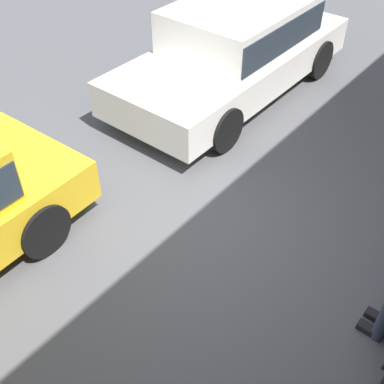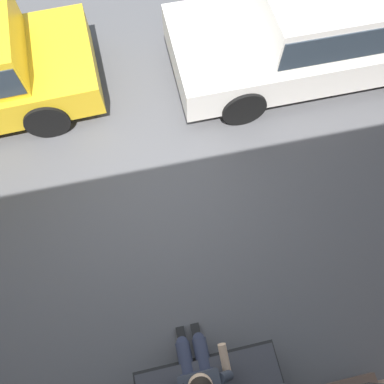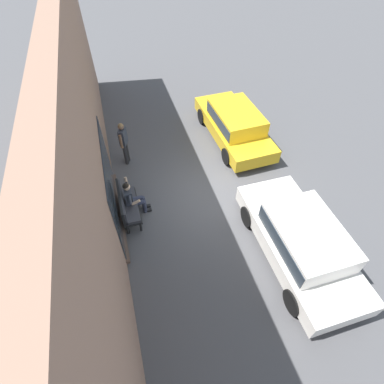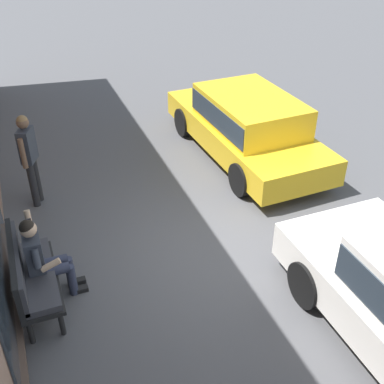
# 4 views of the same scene
# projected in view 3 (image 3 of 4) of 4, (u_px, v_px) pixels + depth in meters

# --- Properties ---
(ground_plane) EXTENTS (60.00, 60.00, 0.00)m
(ground_plane) POSITION_uv_depth(u_px,v_px,m) (213.00, 194.00, 10.27)
(ground_plane) COLOR #4C4C4F
(building_facade) EXTENTS (18.00, 0.51, 5.90)m
(building_facade) POSITION_uv_depth(u_px,v_px,m) (90.00, 143.00, 7.46)
(building_facade) COLOR #93705B
(building_facade) RESTS_ON ground_plane
(bench) EXTENTS (1.52, 0.55, 1.00)m
(bench) POSITION_uv_depth(u_px,v_px,m) (126.00, 204.00, 9.22)
(bench) COLOR black
(bench) RESTS_ON ground_plane
(person_on_phone) EXTENTS (0.73, 0.74, 1.34)m
(person_on_phone) POSITION_uv_depth(u_px,v_px,m) (132.00, 197.00, 9.23)
(person_on_phone) COLOR #2D3347
(person_on_phone) RESTS_ON ground_plane
(parked_car_near) EXTENTS (4.49, 1.97, 1.45)m
(parked_car_near) POSITION_uv_depth(u_px,v_px,m) (302.00, 240.00, 8.06)
(parked_car_near) COLOR white
(parked_car_near) RESTS_ON ground_plane
(parked_car_mid) EXTENTS (4.52, 1.98, 1.39)m
(parked_car_mid) POSITION_uv_depth(u_px,v_px,m) (235.00, 123.00, 11.78)
(parked_car_mid) COLOR gold
(parked_car_mid) RESTS_ON ground_plane
(pedestrian_standing) EXTENTS (0.51, 0.33, 1.73)m
(pedestrian_standing) POSITION_uv_depth(u_px,v_px,m) (124.00, 140.00, 10.62)
(pedestrian_standing) COLOR #232326
(pedestrian_standing) RESTS_ON ground_plane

